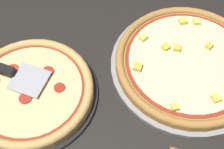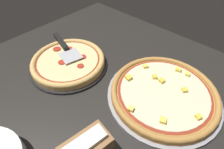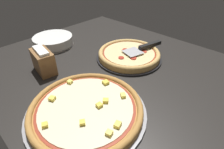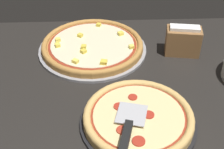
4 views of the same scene
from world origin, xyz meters
TOP-DOWN VIEW (x-y plane):
  - ground_plane at (0.00, 0.00)cm, footprint 121.01×105.90cm
  - pizza_pan_front at (-2.93, -12.14)cm, footprint 34.41×34.41cm
  - pizza_front at (-2.93, -12.15)cm, footprint 32.34×32.34cm
  - pizza_pan_back at (-16.53, 28.28)cm, footprint 42.38×42.38cm
  - pizza_back at (-16.54, 28.26)cm, footprint 39.84×39.84cm
  - serving_spatula at (-7.29, -21.40)cm, footprint 10.96×23.81cm

SIDE VIEW (x-z plane):
  - ground_plane at x=0.00cm, z-range -3.60..0.00cm
  - pizza_pan_front at x=-2.93cm, z-range 0.00..1.00cm
  - pizza_pan_back at x=-16.53cm, z-range 0.00..1.00cm
  - pizza_back at x=-16.54cm, z-range 0.73..4.04cm
  - pizza_front at x=-2.93cm, z-range 1.04..4.37cm
  - serving_spatula at x=-7.29cm, z-range 4.14..6.14cm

